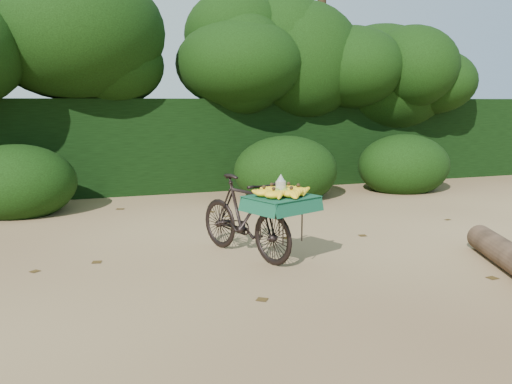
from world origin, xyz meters
name	(u,v)px	position (x,y,z in m)	size (l,w,h in m)	color
ground	(309,279)	(0.00, 0.00, 0.00)	(80.00, 80.00, 0.00)	tan
vendor_bicycle	(246,215)	(-0.35, 0.96, 0.48)	(1.12, 1.73, 0.93)	black
hedge_backdrop	(182,143)	(0.00, 6.30, 0.90)	(26.00, 1.80, 1.80)	black
tree_row	(154,87)	(-0.65, 5.50, 2.00)	(14.50, 2.00, 4.00)	black
bush_clumps	(233,176)	(0.50, 4.30, 0.45)	(8.80, 1.70, 0.90)	black
leaf_litter	(285,260)	(0.00, 0.65, 0.01)	(7.00, 7.30, 0.01)	#432F12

